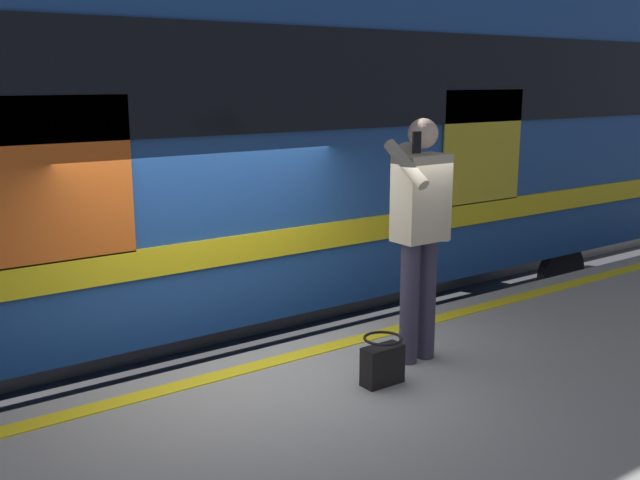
{
  "coord_description": "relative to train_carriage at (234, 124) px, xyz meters",
  "views": [
    {
      "loc": [
        2.76,
        4.79,
        3.1
      ],
      "look_at": [
        -0.48,
        0.3,
        1.88
      ],
      "focal_mm": 41.2,
      "sensor_mm": 36.0,
      "label": 1
    }
  ],
  "objects": [
    {
      "name": "ground_plane",
      "position": [
        1.03,
        1.97,
        -2.64
      ],
      "size": [
        25.18,
        25.18,
        0.0
      ],
      "primitive_type": "plane",
      "color": "#3D3D3F"
    },
    {
      "name": "safety_line",
      "position": [
        1.03,
        2.27,
        -1.66
      ],
      "size": [
        16.45,
        0.16,
        0.01
      ],
      "primitive_type": "cube",
      "color": "yellow",
      "rests_on": "platform"
    },
    {
      "name": "track_rail_near",
      "position": [
        1.03,
        0.71,
        -2.56
      ],
      "size": [
        21.83,
        0.08,
        0.16
      ],
      "primitive_type": "cube",
      "color": "slate",
      "rests_on": "ground"
    },
    {
      "name": "track_rail_far",
      "position": [
        1.03,
        -0.72,
        -2.56
      ],
      "size": [
        21.83,
        0.08,
        0.16
      ],
      "primitive_type": "cube",
      "color": "slate",
      "rests_on": "ground"
    },
    {
      "name": "train_carriage",
      "position": [
        0.0,
        0.0,
        0.0
      ],
      "size": [
        12.98,
        2.75,
        4.21
      ],
      "color": "#1E478C",
      "rests_on": "ground"
    },
    {
      "name": "passenger",
      "position": [
        0.06,
        2.87,
        -0.57
      ],
      "size": [
        0.57,
        0.55,
        1.84
      ],
      "color": "#383347",
      "rests_on": "platform"
    },
    {
      "name": "handbag",
      "position": [
        0.58,
        3.07,
        -1.5
      ],
      "size": [
        0.31,
        0.28,
        0.35
      ],
      "color": "black",
      "rests_on": "platform"
    }
  ]
}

